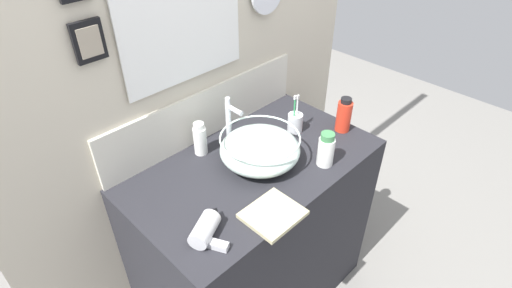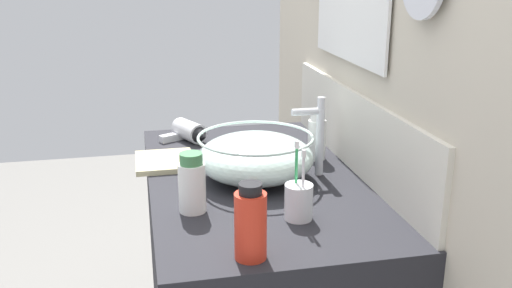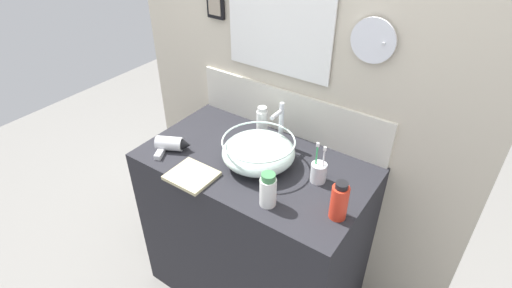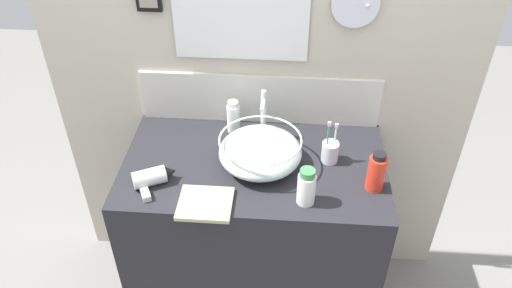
{
  "view_description": "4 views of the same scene",
  "coord_description": "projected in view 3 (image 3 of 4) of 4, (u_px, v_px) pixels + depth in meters",
  "views": [
    {
      "loc": [
        -0.91,
        -0.91,
        1.96
      ],
      "look_at": [
        0.01,
        0.0,
        1.01
      ],
      "focal_mm": 28.0,
      "sensor_mm": 36.0,
      "label": 1
    },
    {
      "loc": [
        1.52,
        -0.32,
        1.5
      ],
      "look_at": [
        0.01,
        0.0,
        1.01
      ],
      "focal_mm": 40.0,
      "sensor_mm": 36.0,
      "label": 2
    },
    {
      "loc": [
        0.85,
        -1.21,
        2.02
      ],
      "look_at": [
        0.01,
        0.0,
        1.01
      ],
      "focal_mm": 28.0,
      "sensor_mm": 36.0,
      "label": 3
    },
    {
      "loc": [
        0.13,
        -1.54,
        2.21
      ],
      "look_at": [
        0.01,
        0.0,
        1.01
      ],
      "focal_mm": 35.0,
      "sensor_mm": 36.0,
      "label": 4
    }
  ],
  "objects": [
    {
      "name": "glass_bowl_sink",
      "position": [
        259.0,
        152.0,
        1.79
      ],
      "size": [
        0.33,
        0.33,
        0.13
      ],
      "color": "silver",
      "rests_on": "vanity_counter"
    },
    {
      "name": "back_panel",
      "position": [
        295.0,
        64.0,
        1.87
      ],
      "size": [
        1.87,
        0.09,
        2.54
      ],
      "color": "beige",
      "rests_on": "ground"
    },
    {
      "name": "hair_drier",
      "position": [
        172.0,
        144.0,
        1.9
      ],
      "size": [
        0.18,
        0.18,
        0.07
      ],
      "color": "silver",
      "rests_on": "vanity_counter"
    },
    {
      "name": "spray_bottle",
      "position": [
        339.0,
        201.0,
        1.51
      ],
      "size": [
        0.07,
        0.07,
        0.17
      ],
      "color": "red",
      "rests_on": "vanity_counter"
    },
    {
      "name": "vanity_counter",
      "position": [
        255.0,
        230.0,
        2.1
      ],
      "size": [
        1.07,
        0.61,
        0.91
      ],
      "primitive_type": "cube",
      "color": "#232328",
      "rests_on": "ground"
    },
    {
      "name": "soap_dispenser",
      "position": [
        262.0,
        121.0,
        2.01
      ],
      "size": [
        0.06,
        0.06,
        0.15
      ],
      "color": "white",
      "rests_on": "vanity_counter"
    },
    {
      "name": "ground_plane",
      "position": [
        255.0,
        283.0,
        2.36
      ],
      "size": [
        6.0,
        6.0,
        0.0
      ],
      "primitive_type": "plane",
      "color": "gray"
    },
    {
      "name": "faucet",
      "position": [
        280.0,
        123.0,
        1.88
      ],
      "size": [
        0.02,
        0.1,
        0.23
      ],
      "color": "silver",
      "rests_on": "vanity_counter"
    },
    {
      "name": "toothbrush_cup",
      "position": [
        318.0,
        172.0,
        1.71
      ],
      "size": [
        0.07,
        0.07,
        0.19
      ],
      "color": "silver",
      "rests_on": "vanity_counter"
    },
    {
      "name": "lotion_bottle",
      "position": [
        268.0,
        190.0,
        1.57
      ],
      "size": [
        0.07,
        0.07,
        0.15
      ],
      "color": "white",
      "rests_on": "vanity_counter"
    },
    {
      "name": "hand_towel",
      "position": [
        192.0,
        176.0,
        1.75
      ],
      "size": [
        0.2,
        0.18,
        0.02
      ],
      "primitive_type": "cube",
      "color": "tan",
      "rests_on": "vanity_counter"
    }
  ]
}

